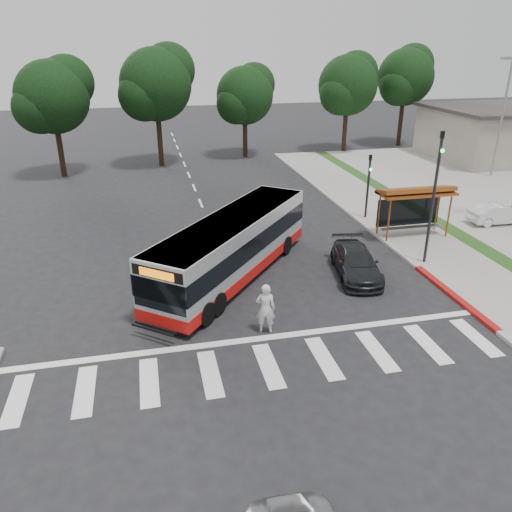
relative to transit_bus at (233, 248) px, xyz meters
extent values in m
plane|color=black|center=(-0.09, -2.14, -1.45)|extent=(140.00, 140.00, 0.00)
cube|color=gray|center=(10.91, 5.86, -1.39)|extent=(4.00, 40.00, 0.12)
cube|color=#9E9991|center=(8.91, 5.86, -1.37)|extent=(0.30, 40.00, 0.15)
cube|color=maroon|center=(8.91, -4.14, -1.37)|extent=(0.32, 6.00, 0.15)
cube|color=#A89E8D|center=(29.91, 19.86, 0.75)|extent=(14.00, 10.00, 4.40)
cube|color=silver|center=(-0.09, -7.14, -1.44)|extent=(18.00, 2.60, 0.01)
cylinder|color=#904518|center=(8.91, 2.26, -0.18)|extent=(0.10, 0.10, 2.30)
cylinder|color=#904518|center=(12.51, 2.26, -0.18)|extent=(0.10, 0.10, 2.30)
cylinder|color=#904518|center=(8.91, 3.46, -0.18)|extent=(0.10, 0.10, 2.30)
cylinder|color=#904518|center=(12.51, 3.46, -0.18)|extent=(0.10, 0.10, 2.30)
cube|color=#904518|center=(10.71, 2.86, 1.12)|extent=(4.20, 1.60, 0.12)
cube|color=#904518|center=(10.71, 2.91, 1.27)|extent=(4.20, 1.32, 0.51)
cube|color=black|center=(10.71, 3.46, -0.13)|extent=(3.80, 0.06, 1.60)
cube|color=gray|center=(10.71, 2.86, -0.88)|extent=(3.60, 0.40, 0.08)
cylinder|color=black|center=(9.51, -0.64, 1.80)|extent=(0.14, 0.14, 6.50)
imported|color=black|center=(9.51, -0.64, 4.55)|extent=(0.16, 0.20, 1.00)
sphere|color=#19E533|center=(9.51, -0.82, 4.20)|extent=(0.18, 0.18, 0.18)
cylinder|color=black|center=(9.51, 6.36, 0.55)|extent=(0.14, 0.14, 4.00)
imported|color=black|center=(9.51, 6.36, 2.05)|extent=(0.16, 0.20, 1.00)
sphere|color=#19E533|center=(9.51, 6.18, 1.70)|extent=(0.18, 0.18, 0.18)
cylinder|color=gray|center=(23.91, 13.86, 3.15)|extent=(0.18, 0.18, 9.00)
cube|color=gray|center=(23.36, 13.86, 7.55)|extent=(0.80, 0.35, 0.22)
cylinder|color=black|center=(15.91, 25.86, 0.85)|extent=(0.44, 0.44, 4.40)
sphere|color=black|center=(15.91, 25.86, 4.85)|extent=(5.60, 5.60, 5.60)
sphere|color=black|center=(17.03, 26.70, 5.85)|extent=(4.20, 4.20, 4.20)
sphere|color=black|center=(14.93, 25.16, 4.15)|extent=(3.92, 3.92, 3.92)
cylinder|color=black|center=(22.91, 27.86, 0.97)|extent=(0.44, 0.44, 4.84)
sphere|color=black|center=(22.91, 27.86, 5.37)|extent=(5.60, 5.60, 5.60)
sphere|color=black|center=(24.03, 28.70, 6.47)|extent=(4.20, 4.20, 4.20)
sphere|color=black|center=(21.93, 27.16, 4.60)|extent=(3.92, 3.92, 3.92)
cylinder|color=black|center=(-2.09, 23.86, 0.97)|extent=(0.44, 0.44, 4.84)
sphere|color=black|center=(-2.09, 23.86, 5.37)|extent=(6.00, 6.00, 6.00)
sphere|color=black|center=(-0.89, 24.76, 6.47)|extent=(4.50, 4.50, 4.50)
sphere|color=black|center=(-3.14, 23.11, 4.60)|extent=(4.20, 4.20, 4.20)
cylinder|color=black|center=(5.91, 25.86, 0.53)|extent=(0.44, 0.44, 3.96)
sphere|color=black|center=(5.91, 25.86, 4.13)|extent=(5.20, 5.20, 5.20)
sphere|color=black|center=(6.95, 26.64, 5.03)|extent=(3.90, 3.90, 3.90)
sphere|color=black|center=(5.00, 25.21, 3.50)|extent=(3.64, 3.64, 3.64)
cylinder|color=black|center=(-10.09, 21.86, 0.75)|extent=(0.44, 0.44, 4.40)
sphere|color=black|center=(-10.09, 21.86, 4.75)|extent=(5.60, 5.60, 5.60)
sphere|color=black|center=(-8.97, 22.70, 5.75)|extent=(4.20, 4.20, 4.20)
sphere|color=black|center=(-11.07, 21.16, 4.05)|extent=(3.92, 3.92, 3.92)
imported|color=silver|center=(0.33, -5.00, -0.44)|extent=(0.83, 0.64, 2.00)
imported|color=black|center=(5.64, -1.12, -0.79)|extent=(2.64, 4.79, 1.31)
imported|color=silver|center=(16.81, 3.56, -0.74)|extent=(3.69, 1.37, 1.20)
camera|label=1|loc=(-3.63, -20.83, 8.75)|focal=35.00mm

